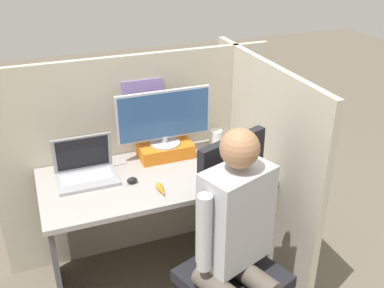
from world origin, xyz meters
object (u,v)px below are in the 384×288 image
Objects in this scene: paper_box at (165,150)px; laptop at (86,171)px; monitor at (164,117)px; stapler at (237,156)px; person at (237,239)px; coffee_mug at (216,137)px; carrot_toy at (162,190)px; office_chair at (231,246)px.

laptop is (-0.51, -0.10, 0.01)m from paper_box.
paper_box is 0.22m from monitor.
monitor reaches higher than stapler.
person is 0.99m from coffee_mug.
monitor is at bearing 93.83° from person.
carrot_toy is at bearing 113.25° from person.
monitor is 4.50× the size of stapler.
laptop reaches higher than coffee_mug.
person is at bearing -107.89° from coffee_mug.
laptop is 0.47m from carrot_toy.
stapler is 1.28× the size of coffee_mug.
stapler is 0.12× the size of office_chair.
paper_box is at bearing -174.34° from coffee_mug.
office_chair is (-0.29, -0.54, -0.21)m from stapler.
monitor reaches higher than paper_box.
person reaches higher than laptop.
office_chair is 0.25m from person.
office_chair is (0.12, -0.74, -0.23)m from paper_box.
monitor is at bearing 99.19° from office_chair.
stapler is 0.24m from coffee_mug.
paper_box is at bearing 11.08° from laptop.
paper_box is 0.30× the size of office_chair.
carrot_toy is at bearing -110.55° from monitor.
stapler is at bearing 61.86° from office_chair.
paper_box reaches higher than carrot_toy.
monitor is at bearing 90.00° from paper_box.
carrot_toy is (0.36, -0.31, -0.03)m from laptop.
office_chair is at bearing -80.81° from monitor.
paper_box is 0.79m from office_chair.
office_chair reaches higher than carrot_toy.
carrot_toy is (-0.15, -0.41, -0.02)m from paper_box.
paper_box is at bearing 93.84° from person.
coffee_mug reaches higher than stapler.
paper_box is at bearing -90.00° from monitor.
monitor is 0.43m from coffee_mug.
paper_box is 0.57× the size of monitor.
stapler is (0.92, -0.10, -0.03)m from laptop.
office_chair reaches higher than paper_box.
laptop is 0.93m from stapler.
coffee_mug reaches higher than carrot_toy.
carrot_toy is at bearing -40.38° from laptop.
stapler is at bearing -26.47° from monitor.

